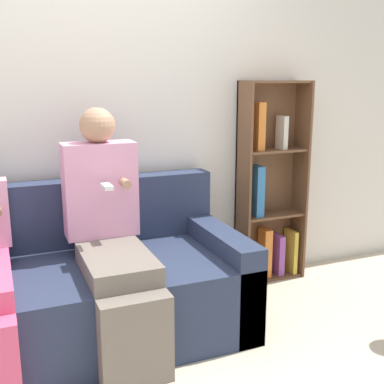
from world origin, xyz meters
The scene contains 4 objects.
back_wall centered at (0.00, 1.08, 1.27)m, with size 10.00×0.06×2.55m.
couch centered at (-0.17, 0.57, 0.30)m, with size 2.01×0.95×0.89m.
adult_seated centered at (0.05, 0.49, 0.70)m, with size 0.43×0.89×1.36m.
bookshelf centered at (1.38, 0.96, 0.70)m, with size 0.51×0.22×1.51m.
Camera 1 is at (-0.52, -2.11, 1.51)m, focal length 45.00 mm.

